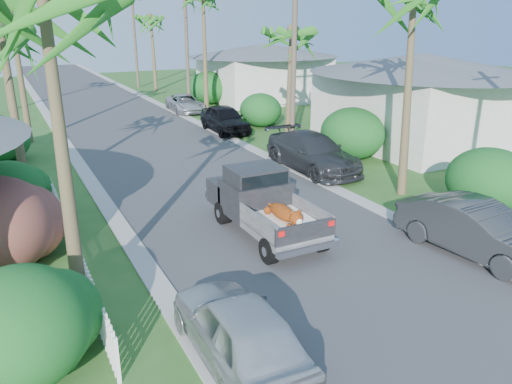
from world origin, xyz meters
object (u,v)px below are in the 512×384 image
parked_car_ln (239,330)px  palm_r_d (151,17)px  pickup_truck (260,201)px  palm_l_b (1,30)px  utility_pole_b (294,61)px  palm_r_b (291,31)px  utility_pole_c (187,47)px  parked_car_rm (312,153)px  parked_car_rn (476,230)px  parked_car_rd (185,103)px  parked_car_rf (225,119)px  house_right_near (419,103)px  utility_pole_d (135,40)px  house_right_far (263,74)px

parked_car_ln → palm_r_d: size_ratio=0.53×
pickup_truck → palm_l_b: 10.70m
palm_r_d → utility_pole_b: (-0.90, -27.00, -2.14)m
palm_r_b → utility_pole_c: bearing=94.4°
parked_car_rm → palm_r_d: palm_r_d is taller
utility_pole_b → parked_car_ln: bearing=-124.7°
parked_car_rm → utility_pole_b: 4.76m
parked_car_rn → palm_l_b: (-11.17, 11.23, 5.37)m
parked_car_rd → utility_pole_b: bearing=-83.6°
parked_car_ln → palm_l_b: 13.93m
palm_r_b → palm_r_d: size_ratio=0.90×
parked_car_rf → parked_car_ln: (-8.47, -19.88, -0.08)m
pickup_truck → house_right_near: bearing=27.0°
parked_car_ln → palm_r_b: (10.31, 15.45, 5.23)m
house_right_near → utility_pole_c: 17.79m
utility_pole_d → pickup_truck: bearing=-98.9°
parked_car_rf → palm_l_b: bearing=-144.9°
pickup_truck → parked_car_ln: pickup_truck is taller
palm_r_d → house_right_near: size_ratio=0.89×
parked_car_rd → parked_car_rf: bearing=-87.8°
parked_car_rn → house_right_near: (8.63, 11.23, 1.44)m
parked_car_rn → utility_pole_c: utility_pole_c is taller
parked_car_rm → house_right_near: 8.33m
utility_pole_c → house_right_far: bearing=15.1°
pickup_truck → house_right_far: house_right_far is taller
house_right_near → utility_pole_c: utility_pole_c is taller
pickup_truck → utility_pole_d: 38.40m
parked_car_rn → utility_pole_b: size_ratio=0.52×
pickup_truck → parked_car_rm: bearing=43.2°
parked_car_rf → parked_car_ln: 21.60m
pickup_truck → parked_car_rn: size_ratio=1.09×
palm_l_b → utility_pole_c: utility_pole_c is taller
parked_car_rf → utility_pole_d: bearing=90.3°
parked_car_rd → house_right_near: (8.00, -15.21, 1.59)m
house_right_near → house_right_far: (0.00, 18.00, -0.10)m
parked_car_rn → palm_r_d: size_ratio=0.59×
parked_car_rf → utility_pole_d: size_ratio=0.52×
parked_car_ln → house_right_near: 20.89m
parked_car_rf → palm_r_d: palm_r_d is taller
house_right_far → utility_pole_c: (-7.40, -2.00, 2.48)m
parked_car_rm → parked_car_ln: bearing=-129.9°
pickup_truck → palm_r_d: (6.80, 34.78, 5.73)m
house_right_far → utility_pole_c: 8.06m
parked_car_ln → palm_l_b: palm_l_b is taller
parked_car_rn → parked_car_rm: 9.44m
parked_car_rf → palm_r_d: (1.74, 20.57, 5.94)m
parked_car_rn → utility_pole_c: size_ratio=0.52×
palm_r_b → utility_pole_b: utility_pole_b is taller
utility_pole_d → palm_r_b: bearing=-88.0°
pickup_truck → palm_r_b: size_ratio=0.71×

